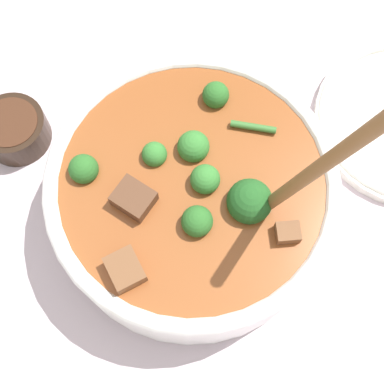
# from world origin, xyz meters

# --- Properties ---
(ground_plane) EXTENTS (4.00, 4.00, 0.00)m
(ground_plane) POSITION_xyz_m (0.00, 0.00, 0.00)
(ground_plane) COLOR silver
(stew_bowl) EXTENTS (0.29, 0.29, 0.30)m
(stew_bowl) POSITION_xyz_m (-0.00, -0.00, 0.05)
(stew_bowl) COLOR white
(stew_bowl) RESTS_ON ground_plane
(condiment_bowl) EXTENTS (0.08, 0.08, 0.04)m
(condiment_bowl) POSITION_xyz_m (0.08, 0.21, 0.02)
(condiment_bowl) COLOR black
(condiment_bowl) RESTS_ON ground_plane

